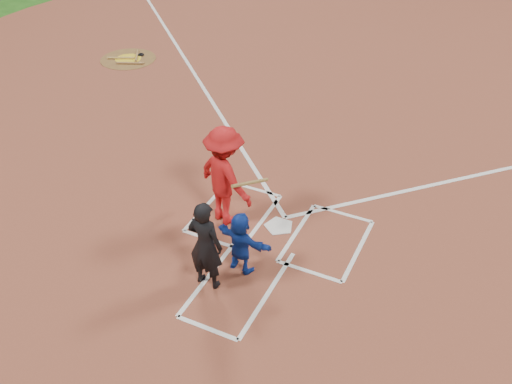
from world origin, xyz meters
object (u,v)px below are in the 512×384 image
at_px(home_plate, 279,226).
at_px(on_deck_circle, 128,59).
at_px(batter_at_plate, 225,176).
at_px(catcher, 241,243).
at_px(umpire, 205,245).

bearing_deg(home_plate, on_deck_circle, -36.00).
bearing_deg(batter_at_plate, home_plate, 12.68).
bearing_deg(catcher, batter_at_plate, -41.71).
bearing_deg(umpire, home_plate, -103.10).
relative_size(umpire, batter_at_plate, 0.84).
relative_size(home_plate, catcher, 0.51).
xyz_separation_m(home_plate, umpire, (-0.49, -1.91, 0.84)).
bearing_deg(catcher, umpire, 67.32).
bearing_deg(catcher, home_plate, -85.84).
height_order(catcher, umpire, umpire).
height_order(on_deck_circle, batter_at_plate, batter_at_plate).
bearing_deg(on_deck_circle, batter_at_plate, -41.26).
distance_m(home_plate, umpire, 2.15).
xyz_separation_m(on_deck_circle, umpire, (7.01, -7.36, 0.84)).
height_order(home_plate, catcher, catcher).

